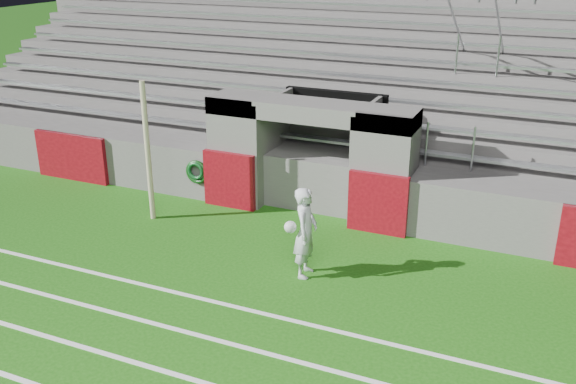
% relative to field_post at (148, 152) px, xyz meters
% --- Properties ---
extents(ground, '(90.00, 90.00, 0.00)m').
position_rel_field_post_xyz_m(ground, '(3.10, -1.64, -1.58)').
color(ground, '#19530D').
rests_on(ground, ground).
extents(field_post, '(0.12, 0.12, 3.17)m').
position_rel_field_post_xyz_m(field_post, '(0.00, 0.00, 0.00)').
color(field_post, '#B9AD8A').
rests_on(field_post, ground).
extents(stadium_structure, '(26.00, 8.48, 5.42)m').
position_rel_field_post_xyz_m(stadium_structure, '(3.10, 6.33, -0.09)').
color(stadium_structure, '#565451').
rests_on(stadium_structure, ground).
extents(goalkeeper_with_ball, '(0.61, 0.69, 1.76)m').
position_rel_field_post_xyz_m(goalkeeper_with_ball, '(4.19, -1.08, -0.70)').
color(goalkeeper_with_ball, silver).
rests_on(goalkeeper_with_ball, ground).
extents(hose_coil, '(0.59, 0.15, 0.59)m').
position_rel_field_post_xyz_m(hose_coil, '(0.41, 1.29, -0.82)').
color(hose_coil, '#0B380E').
rests_on(hose_coil, ground).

